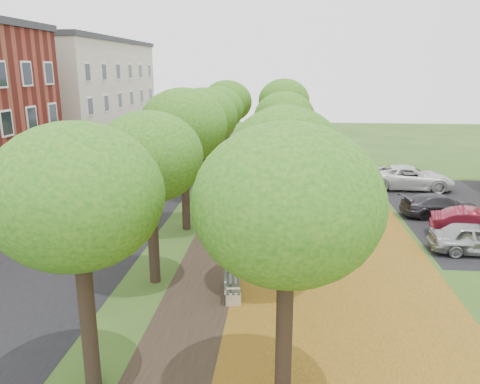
% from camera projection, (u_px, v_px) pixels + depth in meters
% --- Properties ---
extents(street_asphalt, '(8.00, 70.00, 0.01)m').
position_uv_depth(street_asphalt, '(106.00, 209.00, 26.83)').
color(street_asphalt, black).
rests_on(street_asphalt, ground).
extents(footpath, '(3.20, 70.00, 0.01)m').
position_uv_depth(footpath, '(236.00, 212.00, 26.19)').
color(footpath, black).
rests_on(footpath, ground).
extents(leaf_verge, '(7.50, 70.00, 0.01)m').
position_uv_depth(leaf_verge, '(326.00, 214.00, 25.77)').
color(leaf_verge, '#99631C').
rests_on(leaf_verge, ground).
extents(parking_lot, '(9.00, 16.00, 0.01)m').
position_uv_depth(parking_lot, '(479.00, 213.00, 26.01)').
color(parking_lot, black).
rests_on(parking_lot, ground).
extents(tree_row_west, '(3.98, 33.98, 6.52)m').
position_uv_depth(tree_row_west, '(195.00, 126.00, 25.15)').
color(tree_row_west, black).
rests_on(tree_row_west, ground).
extents(tree_row_east, '(3.98, 33.98, 6.52)m').
position_uv_depth(tree_row_east, '(285.00, 127.00, 24.74)').
color(tree_row_east, black).
rests_on(tree_row_east, ground).
extents(building_cream, '(10.30, 20.30, 10.40)m').
position_uv_depth(building_cream, '(73.00, 97.00, 43.62)').
color(building_cream, beige).
rests_on(building_cream, ground).
extents(bench, '(0.75, 1.91, 0.88)m').
position_uv_depth(bench, '(231.00, 283.00, 16.57)').
color(bench, '#2B362F').
rests_on(bench, ground).
extents(car_silver, '(4.03, 1.75, 1.35)m').
position_uv_depth(car_silver, '(478.00, 239.00, 20.20)').
color(car_silver, '#9F9EA3').
rests_on(car_silver, ground).
extents(car_red, '(4.42, 2.30, 1.39)m').
position_uv_depth(car_red, '(478.00, 225.00, 21.95)').
color(car_red, maroon).
rests_on(car_red, ground).
extents(car_grey, '(4.42, 2.39, 1.22)m').
position_uv_depth(car_grey, '(440.00, 205.00, 25.33)').
color(car_grey, '#2D2D32').
rests_on(car_grey, ground).
extents(car_white, '(5.69, 2.87, 1.54)m').
position_uv_depth(car_white, '(410.00, 177.00, 31.03)').
color(car_white, silver).
rests_on(car_white, ground).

